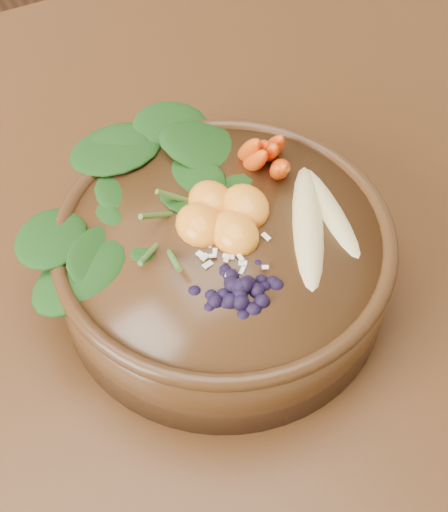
{
  "coord_description": "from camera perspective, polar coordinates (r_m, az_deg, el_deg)",
  "views": [
    {
      "loc": [
        0.06,
        -0.46,
        1.3
      ],
      "look_at": [
        0.24,
        -0.1,
        0.8
      ],
      "focal_mm": 50.0,
      "sensor_mm": 36.0,
      "label": 1
    }
  ],
  "objects": [
    {
      "name": "stoneware_bowl",
      "position": [
        0.65,
        0.0,
        -0.55
      ],
      "size": [
        0.37,
        0.37,
        0.08
      ],
      "primitive_type": "cylinder",
      "rotation": [
        0.0,
        0.0,
        -0.3
      ],
      "color": "#422611",
      "rests_on": "dining_table"
    },
    {
      "name": "kale_heap",
      "position": [
        0.64,
        -5.09,
        6.69
      ],
      "size": [
        0.24,
        0.23,
        0.05
      ],
      "primitive_type": null,
      "rotation": [
        0.0,
        0.0,
        -0.3
      ],
      "color": "#1A4712",
      "rests_on": "stoneware_bowl"
    },
    {
      "name": "carrot_cluster",
      "position": [
        0.65,
        3.5,
        10.06
      ],
      "size": [
        0.08,
        0.08,
        0.08
      ],
      "primitive_type": null,
      "rotation": [
        0.0,
        0.0,
        -0.3
      ],
      "color": "#EF4C13",
      "rests_on": "stoneware_bowl"
    },
    {
      "name": "banana_halves",
      "position": [
        0.62,
        7.76,
        3.9
      ],
      "size": [
        0.1,
        0.16,
        0.03
      ],
      "rotation": [
        0.0,
        0.0,
        -0.3
      ],
      "color": "#E0CC84",
      "rests_on": "stoneware_bowl"
    },
    {
      "name": "mandarin_cluster",
      "position": [
        0.62,
        -0.11,
        4.06
      ],
      "size": [
        0.11,
        0.12,
        0.03
      ],
      "primitive_type": null,
      "rotation": [
        0.0,
        0.0,
        -0.3
      ],
      "color": "orange",
      "rests_on": "stoneware_bowl"
    },
    {
      "name": "blueberry_pile",
      "position": [
        0.56,
        1.38,
        -1.58
      ],
      "size": [
        0.16,
        0.14,
        0.04
      ],
      "primitive_type": null,
      "rotation": [
        0.0,
        0.0,
        -0.3
      ],
      "color": "black",
      "rests_on": "stoneware_bowl"
    },
    {
      "name": "coconut_flakes",
      "position": [
        0.6,
        0.53,
        0.55
      ],
      "size": [
        0.11,
        0.1,
        0.01
      ],
      "primitive_type": null,
      "rotation": [
        0.0,
        0.0,
        -0.3
      ],
      "color": "white",
      "rests_on": "stoneware_bowl"
    }
  ]
}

